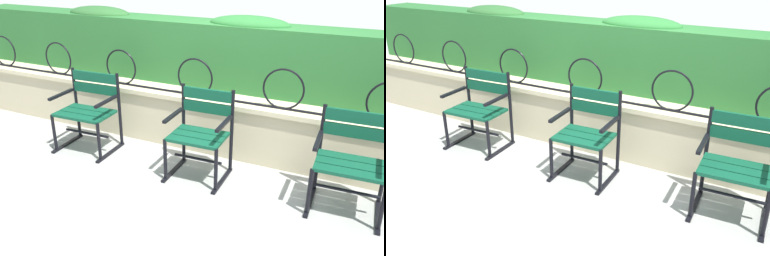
# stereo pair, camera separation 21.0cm
# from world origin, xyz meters

# --- Properties ---
(ground_plane) EXTENTS (60.00, 60.00, 0.00)m
(ground_plane) POSITION_xyz_m (0.00, 0.00, 0.00)
(ground_plane) COLOR #9E9E99
(stone_wall) EXTENTS (7.91, 0.41, 0.63)m
(stone_wall) POSITION_xyz_m (0.00, 0.77, 0.32)
(stone_wall) COLOR beige
(stone_wall) RESTS_ON ground
(iron_arch_fence) EXTENTS (7.36, 0.02, 0.42)m
(iron_arch_fence) POSITION_xyz_m (-0.24, 0.69, 0.81)
(iron_arch_fence) COLOR black
(iron_arch_fence) RESTS_ON stone_wall
(hedge_row) EXTENTS (7.75, 0.48, 0.83)m
(hedge_row) POSITION_xyz_m (0.00, 1.19, 1.02)
(hedge_row) COLOR #2D7033
(hedge_row) RESTS_ON stone_wall
(park_chair_left) EXTENTS (0.66, 0.55, 0.87)m
(park_chair_left) POSITION_xyz_m (-1.37, 0.20, 0.47)
(park_chair_left) COLOR #0F4C33
(park_chair_left) RESTS_ON ground
(park_chair_centre) EXTENTS (0.59, 0.54, 0.87)m
(park_chair_centre) POSITION_xyz_m (0.03, 0.19, 0.46)
(park_chair_centre) COLOR #0F4C33
(park_chair_centre) RESTS_ON ground
(park_chair_right) EXTENTS (0.63, 0.54, 0.86)m
(park_chair_right) POSITION_xyz_m (1.42, 0.21, 0.46)
(park_chair_right) COLOR #0F4C33
(park_chair_right) RESTS_ON ground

